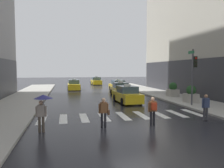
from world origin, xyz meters
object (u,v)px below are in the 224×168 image
at_px(taxi_fourth, 74,85).
at_px(taxi_second, 120,90).
at_px(traffic_light_pole, 194,69).
at_px(pedestrian_with_backpack, 153,109).
at_px(taxi_lead, 127,95).
at_px(pedestrian_with_handbag, 104,111).
at_px(planter_near_corner, 191,95).
at_px(taxi_fifth, 96,81).
at_px(taxi_third, 118,86).
at_px(planter_mid_block, 173,90).
at_px(pedestrian_plain_coat, 206,106).
at_px(pedestrian_with_umbrella, 42,103).

bearing_deg(taxi_fourth, taxi_second, -57.72).
distance_m(traffic_light_pole, pedestrian_with_backpack, 8.24).
xyz_separation_m(taxi_lead, pedestrian_with_handbag, (-3.80, -8.57, 0.21)).
bearing_deg(planter_near_corner, taxi_fifth, 100.62).
bearing_deg(planter_near_corner, pedestrian_with_handbag, -145.41).
bearing_deg(taxi_third, planter_near_corner, -74.38).
bearing_deg(planter_mid_block, taxi_lead, -158.13).
relative_size(taxi_fourth, pedestrian_plain_coat, 2.75).
bearing_deg(taxi_second, taxi_fourth, 122.28).
bearing_deg(planter_near_corner, planter_mid_block, 83.34).
bearing_deg(pedestrian_plain_coat, taxi_lead, 108.91).
bearing_deg(taxi_second, planter_mid_block, -31.22).
relative_size(taxi_fifth, pedestrian_with_handbag, 2.77).
bearing_deg(pedestrian_with_backpack, taxi_second, 83.08).
height_order(taxi_fourth, pedestrian_plain_coat, taxi_fourth).
relative_size(taxi_fifth, planter_mid_block, 2.85).
relative_size(pedestrian_with_handbag, pedestrian_plain_coat, 1.00).
bearing_deg(taxi_second, planter_near_corner, -58.07).
distance_m(traffic_light_pole, taxi_second, 10.44).
xyz_separation_m(taxi_third, planter_mid_block, (4.30, -8.95, 0.15)).
bearing_deg(pedestrian_with_handbag, taxi_fourth, 91.95).
height_order(taxi_third, pedestrian_plain_coat, taxi_third).
relative_size(traffic_light_pole, planter_near_corner, 3.00).
height_order(taxi_fifth, planter_near_corner, taxi_fifth).
distance_m(pedestrian_with_umbrella, pedestrian_plain_coat, 9.87).
bearing_deg(traffic_light_pole, taxi_lead, 144.64).
height_order(taxi_lead, taxi_fourth, same).
xyz_separation_m(pedestrian_with_backpack, planter_near_corner, (6.63, 6.71, -0.10)).
bearing_deg(taxi_fourth, planter_mid_block, -47.54).
distance_m(taxi_fifth, pedestrian_plain_coat, 33.63).
bearing_deg(taxi_lead, taxi_fifth, 88.85).
height_order(taxi_second, taxi_fifth, same).
bearing_deg(traffic_light_pole, planter_mid_block, 78.18).
xyz_separation_m(pedestrian_with_umbrella, pedestrian_with_handbag, (3.22, 0.22, -0.58)).
distance_m(taxi_lead, pedestrian_with_handbag, 9.38).
distance_m(pedestrian_with_backpack, pedestrian_with_handbag, 2.82).
distance_m(taxi_second, taxi_fifth, 19.58).
relative_size(taxi_fifth, planter_near_corner, 2.85).
height_order(taxi_third, taxi_fourth, same).
xyz_separation_m(traffic_light_pole, taxi_third, (-3.05, 14.92, -2.53)).
bearing_deg(taxi_third, taxi_second, -100.89).
distance_m(traffic_light_pole, planter_near_corner, 2.87).
bearing_deg(planter_near_corner, traffic_light_pole, -116.66).
height_order(taxi_third, taxi_fifth, same).
distance_m(planter_near_corner, planter_mid_block, 4.57).
xyz_separation_m(taxi_fourth, pedestrian_with_backpack, (3.59, -22.99, 0.25)).
distance_m(taxi_lead, pedestrian_plain_coat, 8.70).
height_order(pedestrian_with_backpack, planter_near_corner, planter_near_corner).
bearing_deg(planter_mid_block, taxi_second, 148.78).
bearing_deg(taxi_fifth, taxi_fourth, -114.62).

